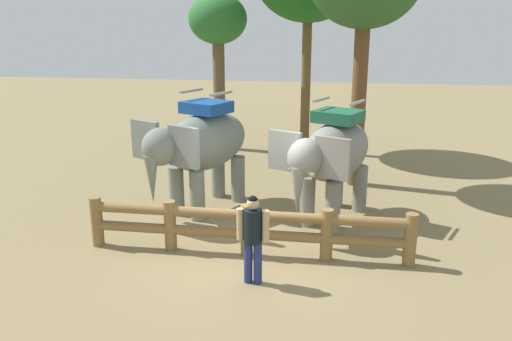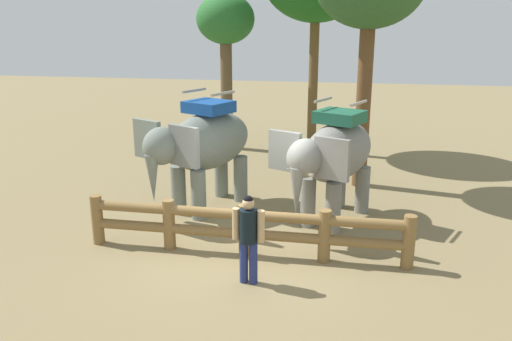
# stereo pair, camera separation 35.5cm
# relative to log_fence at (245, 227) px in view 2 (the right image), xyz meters

# --- Properties ---
(ground_plane) EXTENTS (60.00, 60.00, 0.00)m
(ground_plane) POSITION_rel_log_fence_xyz_m (0.00, 0.02, -0.60)
(ground_plane) COLOR olive
(log_fence) EXTENTS (6.49, 0.25, 1.05)m
(log_fence) POSITION_rel_log_fence_xyz_m (0.00, 0.00, 0.00)
(log_fence) COLOR olive
(log_fence) RESTS_ON ground
(elephant_near_left) EXTENTS (2.64, 3.42, 2.91)m
(elephant_near_left) POSITION_rel_log_fence_xyz_m (-1.50, 2.38, 1.03)
(elephant_near_left) COLOR slate
(elephant_near_left) RESTS_ON ground
(elephant_center) EXTENTS (2.51, 3.31, 2.80)m
(elephant_center) POSITION_rel_log_fence_xyz_m (1.61, 2.12, 0.97)
(elephant_center) COLOR gray
(elephant_center) RESTS_ON ground
(tourist_woman_in_black) EXTENTS (0.58, 0.34, 1.64)m
(tourist_woman_in_black) POSITION_rel_log_fence_xyz_m (0.30, -1.10, 0.34)
(tourist_woman_in_black) COLOR navy
(tourist_woman_in_black) RESTS_ON ground
(tree_far_right) EXTENTS (2.00, 2.00, 5.39)m
(tree_far_right) POSITION_rel_log_fence_xyz_m (-2.46, 8.71, 3.70)
(tree_far_right) COLOR brown
(tree_far_right) RESTS_ON ground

